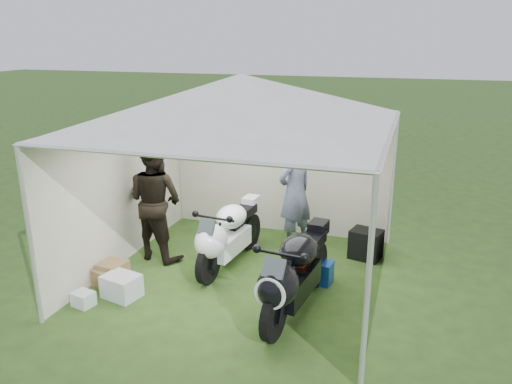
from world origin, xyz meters
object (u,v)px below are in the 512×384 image
at_px(equipment_box, 366,244).
at_px(crate_0, 122,286).
at_px(crate_3, 107,278).
at_px(motorcycle_white, 227,234).
at_px(canopy_tent, 242,105).
at_px(person_dark_jacket, 155,200).
at_px(crate_2, 83,299).
at_px(paddock_stand, 317,272).
at_px(person_blue_jacket, 295,192).
at_px(crate_1, 113,273).
at_px(motorcycle_black, 294,273).

bearing_deg(equipment_box, crate_0, -142.75).
bearing_deg(crate_3, motorcycle_white, 39.23).
height_order(canopy_tent, motorcycle_white, canopy_tent).
height_order(person_dark_jacket, crate_2, person_dark_jacket).
distance_m(paddock_stand, person_dark_jacket, 2.78).
bearing_deg(motorcycle_white, paddock_stand, 3.28).
xyz_separation_m(person_blue_jacket, crate_0, (-1.87, -2.43, -0.83)).
xyz_separation_m(motorcycle_white, paddock_stand, (1.44, -0.07, -0.39)).
bearing_deg(person_dark_jacket, crate_1, 92.58).
distance_m(motorcycle_white, crate_0, 1.75).
height_order(person_blue_jacket, crate_2, person_blue_jacket).
height_order(crate_0, crate_1, crate_1).
bearing_deg(canopy_tent, crate_0, -140.60).
bearing_deg(crate_2, canopy_tent, 40.89).
height_order(motorcycle_white, crate_0, motorcycle_white).
distance_m(motorcycle_white, equipment_box, 2.29).
relative_size(motorcycle_white, paddock_stand, 4.56).
xyz_separation_m(paddock_stand, person_dark_jacket, (-2.66, 0.08, 0.81)).
distance_m(motorcycle_white, crate_2, 2.27).
bearing_deg(motorcycle_black, motorcycle_white, 148.72).
bearing_deg(crate_3, crate_2, -90.00).
xyz_separation_m(motorcycle_white, equipment_box, (2.03, 1.00, -0.31)).
height_order(crate_1, crate_3, crate_1).
bearing_deg(crate_3, person_dark_jacket, 80.32).
distance_m(motorcycle_white, motorcycle_black, 1.69).
xyz_separation_m(motorcycle_black, person_blue_jacket, (-0.51, 2.13, 0.40)).
distance_m(crate_0, crate_3, 0.41).
relative_size(person_blue_jacket, crate_3, 5.10).
height_order(person_dark_jacket, person_blue_jacket, person_blue_jacket).
distance_m(motorcycle_white, person_blue_jacket, 1.42).
xyz_separation_m(motorcycle_black, crate_0, (-2.38, -0.30, -0.43)).
xyz_separation_m(person_dark_jacket, crate_0, (0.16, -1.35, -0.81)).
bearing_deg(crate_1, paddock_stand, 18.47).
xyz_separation_m(canopy_tent, person_blue_jacket, (0.47, 1.28, -1.58)).
height_order(person_dark_jacket, crate_0, person_dark_jacket).
relative_size(canopy_tent, person_dark_jacket, 2.90).
relative_size(person_dark_jacket, equipment_box, 4.05).
distance_m(person_blue_jacket, crate_3, 3.27).
distance_m(motorcycle_black, equipment_box, 2.20).
height_order(canopy_tent, equipment_box, canopy_tent).
bearing_deg(motorcycle_black, crate_2, -159.08).
bearing_deg(motorcycle_black, canopy_tent, 146.54).
bearing_deg(equipment_box, canopy_tent, -144.62).
bearing_deg(equipment_box, motorcycle_white, -153.76).
relative_size(paddock_stand, crate_3, 1.13).
height_order(motorcycle_black, paddock_stand, motorcycle_black).
height_order(motorcycle_white, crate_2, motorcycle_white).
distance_m(crate_2, crate_3, 0.56).
relative_size(crate_0, crate_3, 1.24).
bearing_deg(paddock_stand, crate_1, -161.53).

